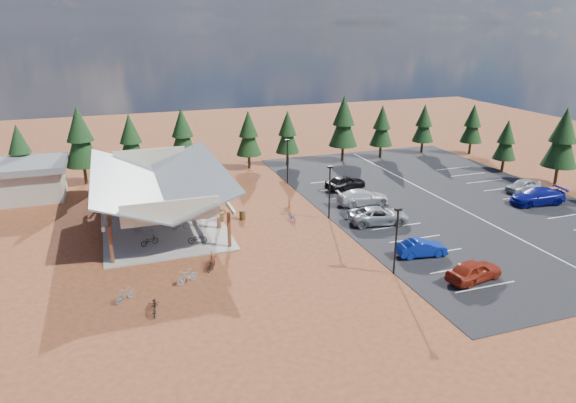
{
  "coord_description": "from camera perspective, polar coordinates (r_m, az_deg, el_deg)",
  "views": [
    {
      "loc": [
        -13.61,
        -39.64,
        17.53
      ],
      "look_at": [
        1.02,
        2.35,
        2.04
      ],
      "focal_mm": 32.0,
      "sensor_mm": 36.0,
      "label": 1
    }
  ],
  "objects": [
    {
      "name": "bike_0",
      "position": [
        44.1,
        -15.13,
        -4.22
      ],
      "size": [
        1.61,
        1.01,
        0.8
      ],
      "primitive_type": "imported",
      "rotation": [
        0.0,
        0.0,
        1.91
      ],
      "color": "black",
      "rests_on": "concrete_pad"
    },
    {
      "name": "car_8",
      "position": [
        61.68,
        24.66,
        1.62
      ],
      "size": [
        4.27,
        2.03,
        1.41
      ],
      "primitive_type": "imported",
      "rotation": [
        0.0,
        0.0,
        -1.48
      ],
      "color": "#A5A8AE",
      "rests_on": "asphalt_lot"
    },
    {
      "name": "pine_8",
      "position": [
        75.14,
        14.86,
        8.39
      ],
      "size": [
        2.99,
        2.99,
        6.96
      ],
      "color": "#382314",
      "rests_on": "ground"
    },
    {
      "name": "car_3",
      "position": [
        52.63,
        8.31,
        0.49
      ],
      "size": [
        5.47,
        2.46,
        1.56
      ],
      "primitive_type": "imported",
      "rotation": [
        0.0,
        0.0,
        1.52
      ],
      "color": "silver",
      "rests_on": "asphalt_lot"
    },
    {
      "name": "pine_2",
      "position": [
        62.93,
        -17.08,
        6.61
      ],
      "size": [
        3.31,
        3.31,
        7.72
      ],
      "color": "#382314",
      "rests_on": "ground"
    },
    {
      "name": "bike_4",
      "position": [
        43.61,
        -10.03,
        -4.07
      ],
      "size": [
        1.63,
        0.75,
        0.83
      ],
      "primitive_type": "imported",
      "rotation": [
        0.0,
        0.0,
        1.44
      ],
      "color": "black",
      "rests_on": "concrete_pad"
    },
    {
      "name": "bike_3",
      "position": [
        54.38,
        -17.67,
        0.12
      ],
      "size": [
        1.69,
        0.93,
        0.98
      ],
      "primitive_type": "imported",
      "rotation": [
        0.0,
        0.0,
        1.27
      ],
      "color": "#9E0D09",
      "rests_on": "concrete_pad"
    },
    {
      "name": "car_7",
      "position": [
        58.05,
        25.98,
        0.52
      ],
      "size": [
        5.84,
        2.86,
        1.64
      ],
      "primitive_type": "imported",
      "rotation": [
        0.0,
        0.0,
        -1.67
      ],
      "color": "navy",
      "rests_on": "asphalt_lot"
    },
    {
      "name": "ground",
      "position": [
        45.43,
        -0.24,
        -3.49
      ],
      "size": [
        140.0,
        140.0,
        0.0
      ],
      "primitive_type": "plane",
      "color": "brown",
      "rests_on": "ground"
    },
    {
      "name": "car_1",
      "position": [
        42.09,
        14.61,
        -5.03
      ],
      "size": [
        4.17,
        1.89,
        1.33
      ],
      "primitive_type": "imported",
      "rotation": [
        0.0,
        0.0,
        1.45
      ],
      "color": "#0B259A",
      "rests_on": "asphalt_lot"
    },
    {
      "name": "outbuilding",
      "position": [
        60.59,
        -28.37,
        2.03
      ],
      "size": [
        11.0,
        7.0,
        3.9
      ],
      "color": "#ADA593",
      "rests_on": "ground"
    },
    {
      "name": "bike_5",
      "position": [
        46.68,
        -11.86,
        -2.48
      ],
      "size": [
        1.74,
        0.75,
        1.01
      ],
      "primitive_type": "imported",
      "rotation": [
        0.0,
        0.0,
        1.41
      ],
      "color": "gray",
      "rests_on": "concrete_pad"
    },
    {
      "name": "bike_11",
      "position": [
        39.65,
        -8.45,
        -6.4
      ],
      "size": [
        0.67,
        1.83,
        1.08
      ],
      "primitive_type": "imported",
      "rotation": [
        0.0,
        0.0,
        -0.09
      ],
      "color": "maroon",
      "rests_on": "ground"
    },
    {
      "name": "car_2",
      "position": [
        47.92,
        10.05,
        -1.53
      ],
      "size": [
        5.87,
        3.42,
        1.54
      ],
      "primitive_type": "imported",
      "rotation": [
        0.0,
        0.0,
        1.41
      ],
      "color": "#909497",
      "rests_on": "asphalt_lot"
    },
    {
      "name": "bike_16",
      "position": [
        49.94,
        -7.85,
        -1.03
      ],
      "size": [
        1.64,
        0.92,
        0.82
      ],
      "primitive_type": "imported",
      "rotation": [
        0.0,
        0.0,
        4.46
      ],
      "color": "black",
      "rests_on": "ground"
    },
    {
      "name": "bike_pavilion",
      "position": [
        48.75,
        -14.18,
        2.28
      ],
      "size": [
        11.65,
        19.4,
        4.97
      ],
      "color": "#5F2B1B",
      "rests_on": "concrete_pad"
    },
    {
      "name": "bike_8",
      "position": [
        34.43,
        -14.6,
        -11.13
      ],
      "size": [
        0.86,
        1.97,
        1.01
      ],
      "primitive_type": "imported",
      "rotation": [
        0.0,
        0.0,
        -0.1
      ],
      "color": "black",
      "rests_on": "ground"
    },
    {
      "name": "pine_12",
      "position": [
        68.82,
        23.08,
        6.29
      ],
      "size": [
        2.78,
        2.78,
        6.48
      ],
      "color": "#382314",
      "rests_on": "ground"
    },
    {
      "name": "bike_1",
      "position": [
        46.55,
        -15.77,
        -2.86
      ],
      "size": [
        1.79,
        0.91,
        1.03
      ],
      "primitive_type": "imported",
      "rotation": [
        0.0,
        0.0,
        1.31
      ],
      "color": "gray",
      "rests_on": "concrete_pad"
    },
    {
      "name": "pine_1",
      "position": [
        62.37,
        -22.09,
        6.66
      ],
      "size": [
        3.85,
        3.85,
        8.97
      ],
      "color": "#382314",
      "rests_on": "ground"
    },
    {
      "name": "lamp_post_2",
      "position": [
        58.62,
        -0.07,
        4.83
      ],
      "size": [
        0.5,
        0.25,
        5.14
      ],
      "color": "black",
      "rests_on": "ground"
    },
    {
      "name": "car_4",
      "position": [
        57.22,
        6.39,
        2.12
      ],
      "size": [
        4.95,
        2.72,
        1.6
      ],
      "primitive_type": "imported",
      "rotation": [
        0.0,
        0.0,
        1.76
      ],
      "color": "black",
      "rests_on": "asphalt_lot"
    },
    {
      "name": "trash_bin_1",
      "position": [
        48.52,
        -5.08,
        -1.48
      ],
      "size": [
        0.6,
        0.6,
        0.9
      ],
      "primitive_type": "cylinder",
      "color": "#4C381B",
      "rests_on": "ground"
    },
    {
      "name": "car_0",
      "position": [
        39.33,
        19.98,
        -7.22
      ],
      "size": [
        4.73,
        2.64,
        1.52
      ],
      "primitive_type": "imported",
      "rotation": [
        0.0,
        0.0,
        1.77
      ],
      "color": "maroon",
      "rests_on": "asphalt_lot"
    },
    {
      "name": "asphalt_lot",
      "position": [
        56.18,
        16.86,
        0.19
      ],
      "size": [
        27.0,
        44.0,
        0.04
      ],
      "primitive_type": "cube",
      "color": "black",
      "rests_on": "ground"
    },
    {
      "name": "pine_6",
      "position": [
        68.33,
        6.2,
        8.84
      ],
      "size": [
        3.76,
        3.76,
        8.77
      ],
      "color": "#382314",
      "rests_on": "ground"
    },
    {
      "name": "pine_7",
      "position": [
        71.15,
        10.38,
        8.27
      ],
      "size": [
        3.1,
        3.1,
        7.22
      ],
      "color": "#382314",
      "rests_on": "ground"
    },
    {
      "name": "bike_13",
      "position": [
        37.53,
        -11.14,
        -8.15
      ],
      "size": [
        1.77,
        1.12,
        1.03
      ],
      "primitive_type": "imported",
      "rotation": [
        0.0,
        0.0,
        5.11
      ],
      "color": "#9DA1A6",
      "rests_on": "ground"
    },
    {
      "name": "bike_15",
      "position": [
        50.85,
        0.11,
        -0.42
      ],
      "size": [
        0.94,
        1.56,
        0.91
      ],
      "primitive_type": "imported",
      "rotation": [
        0.0,
        0.0,
        2.77
      ],
      "color": "#9F2013",
      "rests_on": "ground"
    },
    {
      "name": "pine_13",
      "position": [
        76.55,
        19.83,
        8.14
      ],
      "size": [
        3.03,
        3.03,
        7.06
      ],
      "color": "#382314",
      "rests_on": "ground"
    },
    {
      "name": "bike_14",
      "position": [
        47.9,
        0.52,
        -1.75
      ],
      "size": [
        0.55,
        1.53,
        0.8
      ],
      "primitive_type": "imported",
      "rotation": [
        0.0,
        0.0,
        0.01
      ],
      "color": "#2532A0",
      "rests_on": "ground"
    },
    {
      "name": "bike_7",
      "position": [
        56.64,
        -12.59,
        1.31
      ],
      "size": [
        1.64,
        0.72,
        0.95
      ],
      "primitive_type": "imported",
      "rotation": [
        0.0,
        0.0,
        1.39
      ],
      "color": "maroon",
      "rests_on": "concrete_pad"
    },
    {
      "name": "pine_5",
      "position": [
        66.05,
        -0.06,
        7.7
      ],
      "size": [
        3.07,
        3.07,
        7.14
      ],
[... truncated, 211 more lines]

